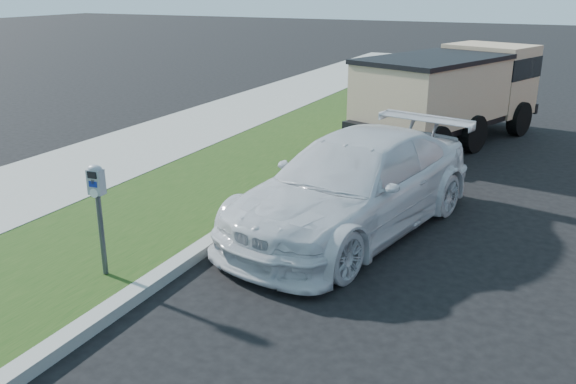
% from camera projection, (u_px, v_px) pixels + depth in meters
% --- Properties ---
extents(ground, '(120.00, 120.00, 0.00)m').
position_uv_depth(ground, '(357.00, 310.00, 7.39)').
color(ground, black).
rests_on(ground, ground).
extents(streetside, '(6.12, 50.00, 0.15)m').
position_uv_depth(streetside, '(109.00, 193.00, 11.34)').
color(streetside, gray).
rests_on(streetside, ground).
extents(parking_meter, '(0.22, 0.16, 1.49)m').
position_uv_depth(parking_meter, '(98.00, 196.00, 7.67)').
color(parking_meter, '#3F4247').
rests_on(parking_meter, ground).
extents(white_wagon, '(3.21, 5.56, 1.52)m').
position_uv_depth(white_wagon, '(354.00, 184.00, 9.63)').
color(white_wagon, silver).
rests_on(white_wagon, ground).
extents(dump_truck, '(3.90, 6.09, 2.25)m').
position_uv_depth(dump_truck, '(454.00, 90.00, 15.09)').
color(dump_truck, black).
rests_on(dump_truck, ground).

